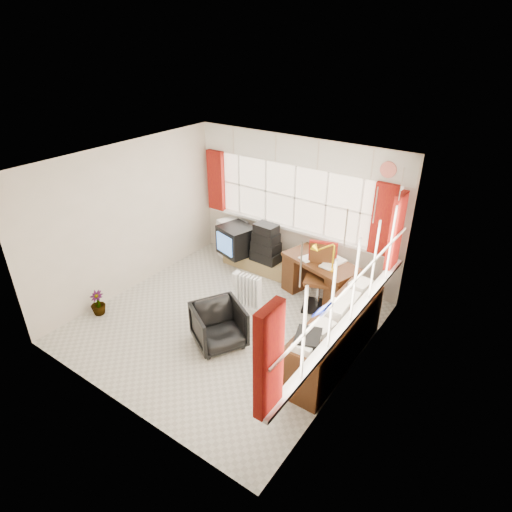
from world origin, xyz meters
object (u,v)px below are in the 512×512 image
(task_chair, at_px, (320,273))
(crt_tv, at_px, (236,240))
(office_chair, at_px, (219,326))
(radiator, at_px, (249,296))
(desk, at_px, (320,278))
(tv_bench, at_px, (260,262))
(credenza, at_px, (336,336))
(mini_fridge, at_px, (233,239))
(desk_lamp, at_px, (334,252))

(task_chair, height_order, crt_tv, task_chair)
(crt_tv, bearing_deg, office_chair, -58.70)
(radiator, bearing_deg, desk, 50.67)
(desk, xyz_separation_m, tv_bench, (-1.40, 0.30, -0.28))
(office_chair, bearing_deg, radiator, 38.92)
(credenza, bearing_deg, task_chair, 126.61)
(radiator, height_order, credenza, credenza)
(credenza, xyz_separation_m, mini_fridge, (-2.99, 1.60, -0.01))
(mini_fridge, bearing_deg, desk, -10.08)
(desk_lamp, bearing_deg, credenza, -60.19)
(desk_lamp, distance_m, radiator, 1.52)
(credenza, bearing_deg, tv_bench, 146.29)
(office_chair, height_order, mini_fridge, mini_fridge)
(task_chair, bearing_deg, crt_tv, 171.53)
(radiator, xyz_separation_m, crt_tv, (-1.07, 1.08, 0.26))
(desk_lamp, relative_size, tv_bench, 0.33)
(desk, bearing_deg, desk_lamp, -32.98)
(office_chair, distance_m, mini_fridge, 2.69)
(crt_tv, height_order, mini_fridge, crt_tv)
(desk_lamp, height_order, office_chair, desk_lamp)
(task_chair, distance_m, mini_fridge, 2.25)
(office_chair, distance_m, radiator, 0.94)
(task_chair, bearing_deg, credenza, -53.39)
(crt_tv, bearing_deg, mini_fridge, 139.55)
(desk_lamp, relative_size, credenza, 0.23)
(desk, height_order, crt_tv, crt_tv)
(crt_tv, bearing_deg, radiator, -45.32)
(radiator, distance_m, tv_bench, 1.39)
(mini_fridge, bearing_deg, credenza, -28.18)
(task_chair, relative_size, mini_fridge, 1.43)
(desk_lamp, relative_size, radiator, 0.74)
(desk, bearing_deg, office_chair, -108.43)
(desk, distance_m, mini_fridge, 2.14)
(desk, relative_size, crt_tv, 1.92)
(radiator, bearing_deg, tv_bench, 117.18)
(credenza, bearing_deg, radiator, 170.11)
(desk, relative_size, tv_bench, 0.99)
(radiator, bearing_deg, credenza, -9.89)
(desk_lamp, distance_m, tv_bench, 1.98)
(crt_tv, bearing_deg, desk, -4.50)
(radiator, bearing_deg, task_chair, 43.58)
(desk, relative_size, mini_fridge, 1.80)
(office_chair, height_order, crt_tv, crt_tv)
(crt_tv, distance_m, mini_fridge, 0.38)
(task_chair, distance_m, office_chair, 1.87)
(task_chair, height_order, credenza, task_chair)
(task_chair, xyz_separation_m, radiator, (-0.84, -0.80, -0.32))
(desk_lamp, relative_size, task_chair, 0.43)
(credenza, bearing_deg, office_chair, -156.97)
(task_chair, distance_m, tv_bench, 1.60)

